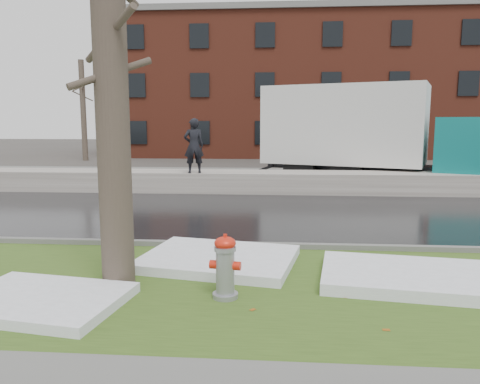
# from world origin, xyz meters

# --- Properties ---
(ground) EXTENTS (120.00, 120.00, 0.00)m
(ground) POSITION_xyz_m (0.00, 0.00, 0.00)
(ground) COLOR #47423D
(ground) RESTS_ON ground
(verge) EXTENTS (60.00, 4.50, 0.04)m
(verge) POSITION_xyz_m (0.00, -1.25, 0.02)
(verge) COLOR #334E1A
(verge) RESTS_ON ground
(road) EXTENTS (60.00, 7.00, 0.03)m
(road) POSITION_xyz_m (0.00, 4.50, 0.01)
(road) COLOR black
(road) RESTS_ON ground
(parking_lot) EXTENTS (60.00, 9.00, 0.03)m
(parking_lot) POSITION_xyz_m (0.00, 13.00, 0.01)
(parking_lot) COLOR slate
(parking_lot) RESTS_ON ground
(curb) EXTENTS (60.00, 0.15, 0.14)m
(curb) POSITION_xyz_m (0.00, 1.00, 0.07)
(curb) COLOR slate
(curb) RESTS_ON ground
(snowbank) EXTENTS (60.00, 1.60, 0.75)m
(snowbank) POSITION_xyz_m (0.00, 8.70, 0.38)
(snowbank) COLOR #B9B2A9
(snowbank) RESTS_ON ground
(brick_building) EXTENTS (26.00, 12.00, 10.00)m
(brick_building) POSITION_xyz_m (2.00, 30.00, 5.00)
(brick_building) COLOR maroon
(brick_building) RESTS_ON ground
(bg_tree_left) EXTENTS (1.40, 1.62, 6.50)m
(bg_tree_left) POSITION_xyz_m (-12.00, 22.00, 3.33)
(bg_tree_left) COLOR brown
(bg_tree_left) RESTS_ON ground
(bg_tree_center) EXTENTS (1.40, 1.62, 6.50)m
(bg_tree_center) POSITION_xyz_m (-6.00, 26.00, 3.33)
(bg_tree_center) COLOR brown
(bg_tree_center) RESTS_ON ground
(fire_hydrant) EXTENTS (0.46, 0.41, 0.93)m
(fire_hydrant) POSITION_xyz_m (-0.08, -1.73, 0.54)
(fire_hydrant) COLOR #929499
(fire_hydrant) RESTS_ON verge
(tree) EXTENTS (1.17, 1.33, 6.21)m
(tree) POSITION_xyz_m (-1.79, -1.28, 3.17)
(tree) COLOR brown
(tree) RESTS_ON verge
(box_truck) EXTENTS (11.81, 6.10, 3.97)m
(box_truck) POSITION_xyz_m (4.55, 10.81, 2.10)
(box_truck) COLOR black
(box_truck) RESTS_ON ground
(worker) EXTENTS (0.79, 0.63, 1.91)m
(worker) POSITION_xyz_m (-2.25, 8.10, 1.70)
(worker) COLOR black
(worker) RESTS_ON snowbank
(snow_patch_near) EXTENTS (2.93, 2.45, 0.16)m
(snow_patch_near) POSITION_xyz_m (-0.37, -0.10, 0.12)
(snow_patch_near) COLOR white
(snow_patch_near) RESTS_ON verge
(snow_patch_far) EXTENTS (2.42, 1.92, 0.14)m
(snow_patch_far) POSITION_xyz_m (-2.58, -2.21, 0.11)
(snow_patch_far) COLOR white
(snow_patch_far) RESTS_ON verge
(snow_patch_side) EXTENTS (3.03, 2.18, 0.18)m
(snow_patch_side) POSITION_xyz_m (2.79, -0.88, 0.13)
(snow_patch_side) COLOR white
(snow_patch_side) RESTS_ON verge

